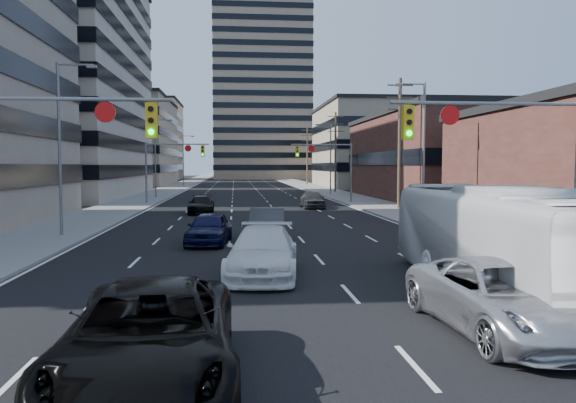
% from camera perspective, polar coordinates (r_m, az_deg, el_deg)
% --- Properties ---
extents(ground, '(400.00, 400.00, 0.00)m').
position_cam_1_polar(ground, '(10.73, 3.25, -16.84)').
color(ground, black).
rests_on(ground, ground).
extents(road_surface, '(18.00, 300.00, 0.02)m').
position_cam_1_polar(road_surface, '(139.99, -4.80, 2.15)').
color(road_surface, black).
rests_on(road_surface, ground).
extents(sidewalk_left, '(5.00, 300.00, 0.15)m').
position_cam_1_polar(sidewalk_left, '(140.33, -9.51, 2.14)').
color(sidewalk_left, slate).
rests_on(sidewalk_left, ground).
extents(sidewalk_right, '(5.00, 300.00, 0.15)m').
position_cam_1_polar(sidewalk_right, '(140.58, -0.11, 2.19)').
color(sidewalk_right, slate).
rests_on(sidewalk_right, ground).
extents(office_left_mid, '(26.00, 34.00, 28.00)m').
position_cam_1_polar(office_left_mid, '(75.12, -25.71, 11.17)').
color(office_left_mid, '#ADA089').
rests_on(office_left_mid, ground).
extents(office_left_far, '(20.00, 30.00, 16.00)m').
position_cam_1_polar(office_left_far, '(112.28, -17.06, 5.70)').
color(office_left_far, gray).
rests_on(office_left_far, ground).
extents(storefront_right_mid, '(20.00, 30.00, 9.00)m').
position_cam_1_polar(storefront_right_mid, '(65.14, 17.69, 4.17)').
color(storefront_right_mid, '#472119').
rests_on(storefront_right_mid, ground).
extents(office_right_far, '(22.00, 28.00, 14.00)m').
position_cam_1_polar(office_right_far, '(101.51, 9.77, 5.47)').
color(office_right_far, gray).
rests_on(office_right_far, ground).
extents(apartment_tower, '(26.00, 26.00, 58.00)m').
position_cam_1_polar(apartment_tower, '(162.08, -2.77, 12.65)').
color(apartment_tower, gray).
rests_on(apartment_tower, ground).
extents(bg_block_left, '(24.00, 24.00, 20.00)m').
position_cam_1_polar(bg_block_left, '(152.38, -15.51, 5.91)').
color(bg_block_left, '#ADA089').
rests_on(bg_block_left, ground).
extents(bg_block_right, '(22.00, 22.00, 12.00)m').
position_cam_1_polar(bg_block_right, '(143.91, 8.07, 4.55)').
color(bg_block_right, gray).
rests_on(bg_block_right, ground).
extents(signal_near_left, '(6.59, 0.33, 6.00)m').
position_cam_1_polar(signal_near_left, '(18.89, -23.81, 5.09)').
color(signal_near_left, slate).
rests_on(signal_near_left, ground).
extents(signal_near_right, '(6.59, 0.33, 6.00)m').
position_cam_1_polar(signal_near_right, '(20.06, 21.26, 5.06)').
color(signal_near_right, slate).
rests_on(signal_near_right, ground).
extents(signal_far_left, '(6.09, 0.33, 6.00)m').
position_cam_1_polar(signal_far_left, '(55.27, -11.85, 4.18)').
color(signal_far_left, slate).
rests_on(signal_far_left, ground).
extents(signal_far_right, '(6.09, 0.33, 6.00)m').
position_cam_1_polar(signal_far_right, '(55.69, 4.10, 4.24)').
color(signal_far_right, slate).
rests_on(signal_far_right, ground).
extents(utility_pole_block, '(2.20, 0.28, 11.00)m').
position_cam_1_polar(utility_pole_block, '(47.98, 11.27, 6.03)').
color(utility_pole_block, '#4C3D2D').
rests_on(utility_pole_block, ground).
extents(utility_pole_midblock, '(2.20, 0.28, 11.00)m').
position_cam_1_polar(utility_pole_midblock, '(77.19, 4.84, 5.18)').
color(utility_pole_midblock, '#4C3D2D').
rests_on(utility_pole_midblock, ground).
extents(utility_pole_distant, '(2.20, 0.28, 11.00)m').
position_cam_1_polar(utility_pole_distant, '(106.83, 1.96, 4.78)').
color(utility_pole_distant, '#4C3D2D').
rests_on(utility_pole_distant, ground).
extents(streetlight_left_near, '(2.03, 0.22, 9.00)m').
position_cam_1_polar(streetlight_left_near, '(31.23, -21.93, 5.80)').
color(streetlight_left_near, slate).
rests_on(streetlight_left_near, ground).
extents(streetlight_left_mid, '(2.03, 0.22, 9.00)m').
position_cam_1_polar(streetlight_left_mid, '(65.54, -13.20, 4.73)').
color(streetlight_left_mid, slate).
rests_on(streetlight_left_mid, ground).
extents(streetlight_left_far, '(2.03, 0.22, 9.00)m').
position_cam_1_polar(streetlight_left_far, '(100.32, -10.50, 4.37)').
color(streetlight_left_far, slate).
rests_on(streetlight_left_far, ground).
extents(streetlight_right_near, '(2.03, 0.22, 9.00)m').
position_cam_1_polar(streetlight_right_near, '(36.91, 13.39, 5.60)').
color(streetlight_right_near, slate).
rests_on(streetlight_right_near, ground).
extents(streetlight_right_far, '(2.03, 0.22, 9.00)m').
position_cam_1_polar(streetlight_right_far, '(70.94, 4.22, 4.73)').
color(streetlight_right_far, slate).
rests_on(streetlight_right_far, ground).
extents(black_pickup, '(3.11, 6.34, 1.73)m').
position_cam_1_polar(black_pickup, '(10.02, -13.88, -13.23)').
color(black_pickup, black).
rests_on(black_pickup, ground).
extents(white_van, '(2.92, 5.89, 1.64)m').
position_cam_1_polar(white_van, '(19.10, -2.58, -5.16)').
color(white_van, white).
rests_on(white_van, ground).
extents(silver_suv, '(3.04, 5.99, 1.62)m').
position_cam_1_polar(silver_suv, '(13.59, 21.07, -9.10)').
color(silver_suv, '#B6B7BC').
rests_on(silver_suv, ground).
extents(transit_bus, '(3.02, 11.49, 3.18)m').
position_cam_1_polar(transit_bus, '(17.45, 20.21, -3.68)').
color(transit_bus, white).
rests_on(transit_bus, ground).
extents(sedan_blue, '(2.36, 4.70, 1.54)m').
position_cam_1_polar(sedan_blue, '(26.96, -8.02, -2.71)').
color(sedan_blue, '#0D0E34').
rests_on(sedan_blue, ground).
extents(sedan_grey_center, '(2.12, 5.05, 1.62)m').
position_cam_1_polar(sedan_grey_center, '(27.90, -2.14, -2.38)').
color(sedan_grey_center, '#38393B').
rests_on(sedan_grey_center, ground).
extents(sedan_black_far, '(1.96, 4.76, 1.38)m').
position_cam_1_polar(sedan_black_far, '(44.11, -8.80, -0.34)').
color(sedan_black_far, black).
rests_on(sedan_black_far, ground).
extents(sedan_grey_right, '(1.88, 4.62, 1.57)m').
position_cam_1_polar(sedan_grey_right, '(49.00, 2.47, 0.21)').
color(sedan_grey_right, '#2D2D2F').
rests_on(sedan_grey_right, ground).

